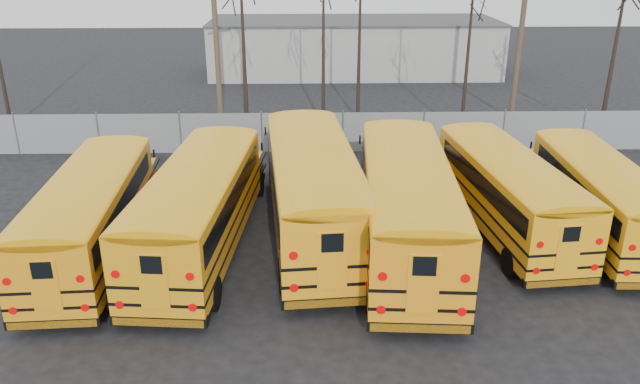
{
  "coord_description": "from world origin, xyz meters",
  "views": [
    {
      "loc": [
        -1.85,
        -17.64,
        9.82
      ],
      "look_at": [
        -1.35,
        2.65,
        1.6
      ],
      "focal_mm": 35.0,
      "sensor_mm": 36.0,
      "label": 1
    }
  ],
  "objects_px": {
    "bus_c": "(313,182)",
    "bus_a": "(92,208)",
    "bus_b": "(200,200)",
    "bus_f": "(600,190)",
    "bus_e": "(506,185)",
    "utility_pole_right": "(521,33)",
    "utility_pole_left": "(216,38)",
    "bus_d": "(406,197)"
  },
  "relations": [
    {
      "from": "bus_c",
      "to": "bus_a",
      "type": "bearing_deg",
      "value": -173.35
    },
    {
      "from": "bus_f",
      "to": "utility_pole_left",
      "type": "relative_size",
      "value": 1.07
    },
    {
      "from": "bus_a",
      "to": "bus_e",
      "type": "relative_size",
      "value": 1.01
    },
    {
      "from": "bus_f",
      "to": "bus_e",
      "type": "bearing_deg",
      "value": 175.07
    },
    {
      "from": "bus_a",
      "to": "bus_c",
      "type": "relative_size",
      "value": 0.87
    },
    {
      "from": "bus_a",
      "to": "bus_d",
      "type": "distance_m",
      "value": 10.28
    },
    {
      "from": "bus_a",
      "to": "bus_e",
      "type": "height_order",
      "value": "bus_a"
    },
    {
      "from": "bus_b",
      "to": "utility_pole_left",
      "type": "xyz_separation_m",
      "value": [
        -1.31,
        15.61,
        3.02
      ]
    },
    {
      "from": "utility_pole_right",
      "to": "bus_e",
      "type": "bearing_deg",
      "value": -96.57
    },
    {
      "from": "utility_pole_right",
      "to": "utility_pole_left",
      "type": "bearing_deg",
      "value": -165.07
    },
    {
      "from": "bus_b",
      "to": "utility_pole_right",
      "type": "height_order",
      "value": "utility_pole_right"
    },
    {
      "from": "bus_a",
      "to": "utility_pole_right",
      "type": "relative_size",
      "value": 1.11
    },
    {
      "from": "bus_b",
      "to": "bus_c",
      "type": "height_order",
      "value": "bus_c"
    },
    {
      "from": "bus_a",
      "to": "bus_c",
      "type": "bearing_deg",
      "value": 8.32
    },
    {
      "from": "bus_c",
      "to": "utility_pole_left",
      "type": "xyz_separation_m",
      "value": [
        -5.05,
        14.43,
        2.87
      ]
    },
    {
      "from": "bus_e",
      "to": "utility_pole_left",
      "type": "relative_size",
      "value": 1.12
    },
    {
      "from": "bus_c",
      "to": "bus_b",
      "type": "bearing_deg",
      "value": -167.18
    },
    {
      "from": "bus_e",
      "to": "bus_f",
      "type": "distance_m",
      "value": 3.24
    },
    {
      "from": "bus_f",
      "to": "bus_b",
      "type": "bearing_deg",
      "value": -173.51
    },
    {
      "from": "bus_b",
      "to": "bus_d",
      "type": "bearing_deg",
      "value": 3.63
    },
    {
      "from": "bus_a",
      "to": "bus_c",
      "type": "height_order",
      "value": "bus_c"
    },
    {
      "from": "bus_c",
      "to": "bus_e",
      "type": "bearing_deg",
      "value": -2.48
    },
    {
      "from": "bus_a",
      "to": "utility_pole_left",
      "type": "xyz_separation_m",
      "value": [
        2.16,
        15.88,
        3.12
      ]
    },
    {
      "from": "bus_c",
      "to": "utility_pole_right",
      "type": "height_order",
      "value": "utility_pole_right"
    },
    {
      "from": "bus_e",
      "to": "utility_pole_right",
      "type": "relative_size",
      "value": 1.1
    },
    {
      "from": "bus_c",
      "to": "bus_f",
      "type": "bearing_deg",
      "value": -5.45
    },
    {
      "from": "bus_b",
      "to": "bus_a",
      "type": "bearing_deg",
      "value": -170.61
    },
    {
      "from": "bus_e",
      "to": "bus_d",
      "type": "bearing_deg",
      "value": -162.59
    },
    {
      "from": "bus_b",
      "to": "utility_pole_right",
      "type": "relative_size",
      "value": 1.19
    },
    {
      "from": "bus_b",
      "to": "bus_e",
      "type": "height_order",
      "value": "bus_b"
    },
    {
      "from": "bus_c",
      "to": "bus_e",
      "type": "relative_size",
      "value": 1.16
    },
    {
      "from": "utility_pole_right",
      "to": "bus_b",
      "type": "bearing_deg",
      "value": -121.56
    },
    {
      "from": "utility_pole_left",
      "to": "bus_a",
      "type": "bearing_deg",
      "value": -118.82
    },
    {
      "from": "bus_f",
      "to": "utility_pole_right",
      "type": "bearing_deg",
      "value": 85.34
    },
    {
      "from": "bus_d",
      "to": "bus_b",
      "type": "bearing_deg",
      "value": -177.23
    },
    {
      "from": "bus_e",
      "to": "bus_a",
      "type": "bearing_deg",
      "value": -178.55
    },
    {
      "from": "bus_b",
      "to": "bus_c",
      "type": "relative_size",
      "value": 0.93
    },
    {
      "from": "bus_e",
      "to": "bus_c",
      "type": "bearing_deg",
      "value": 176.74
    },
    {
      "from": "bus_d",
      "to": "bus_a",
      "type": "bearing_deg",
      "value": -175.29
    },
    {
      "from": "bus_b",
      "to": "bus_f",
      "type": "height_order",
      "value": "bus_b"
    },
    {
      "from": "utility_pole_right",
      "to": "bus_f",
      "type": "bearing_deg",
      "value": -84.79
    },
    {
      "from": "bus_a",
      "to": "bus_f",
      "type": "height_order",
      "value": "bus_a"
    }
  ]
}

